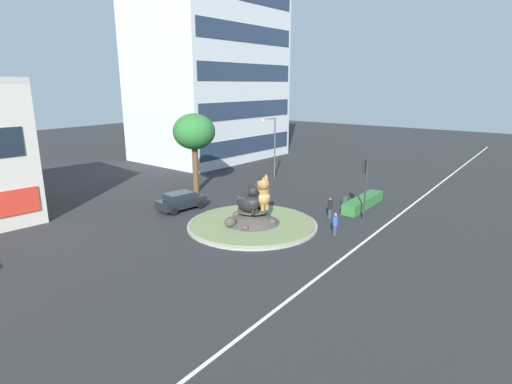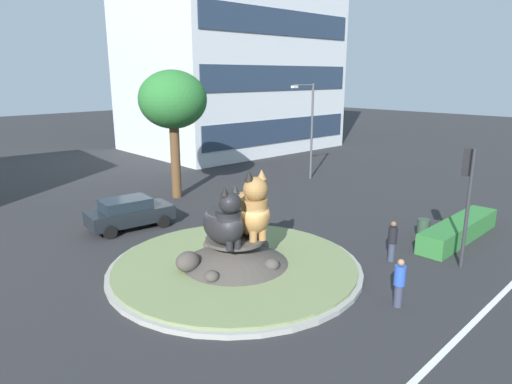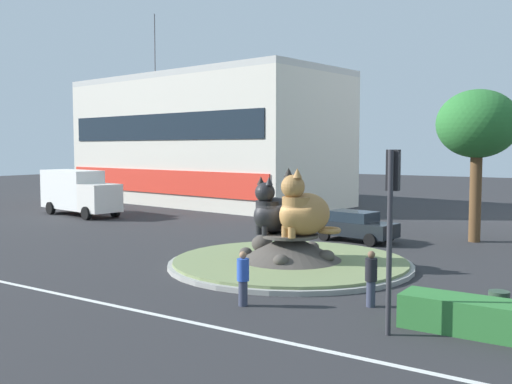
{
  "view_description": "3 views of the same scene",
  "coord_description": "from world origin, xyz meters",
  "px_view_note": "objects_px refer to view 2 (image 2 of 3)",
  "views": [
    {
      "loc": [
        -23.52,
        -17.81,
        10.49
      ],
      "look_at": [
        1.3,
        0.62,
        2.29
      ],
      "focal_mm": 28.75,
      "sensor_mm": 36.0,
      "label": 1
    },
    {
      "loc": [
        -11.02,
        -12.23,
        7.44
      ],
      "look_at": [
        1.31,
        0.16,
        2.88
      ],
      "focal_mm": 31.65,
      "sensor_mm": 36.0,
      "label": 2
    },
    {
      "loc": [
        11.85,
        -20.32,
        4.8
      ],
      "look_at": [
        -1.98,
        0.5,
        2.91
      ],
      "focal_mm": 41.09,
      "sensor_mm": 36.0,
      "label": 3
    }
  ],
  "objects_px": {
    "cat_statue_tabby": "(250,211)",
    "broadleaf_tree_behind_island": "(173,101)",
    "litter_bin": "(423,228)",
    "cat_statue_black": "(224,222)",
    "pedestrian_black_shirt": "(392,240)",
    "sedan_on_far_lane": "(129,213)",
    "office_tower": "(230,2)",
    "traffic_light_mast": "(467,186)",
    "pedestrian_blue_shirt": "(399,282)",
    "streetlight_arm": "(310,125)"
  },
  "relations": [
    {
      "from": "litter_bin",
      "to": "cat_statue_black",
      "type": "bearing_deg",
      "value": 160.38
    },
    {
      "from": "traffic_light_mast",
      "to": "office_tower",
      "type": "distance_m",
      "value": 34.35
    },
    {
      "from": "office_tower",
      "to": "litter_bin",
      "type": "distance_m",
      "value": 32.48
    },
    {
      "from": "cat_statue_tabby",
      "to": "litter_bin",
      "type": "height_order",
      "value": "cat_statue_tabby"
    },
    {
      "from": "pedestrian_blue_shirt",
      "to": "sedan_on_far_lane",
      "type": "distance_m",
      "value": 13.5
    },
    {
      "from": "office_tower",
      "to": "broadleaf_tree_behind_island",
      "type": "distance_m",
      "value": 22.0
    },
    {
      "from": "streetlight_arm",
      "to": "traffic_light_mast",
      "type": "bearing_deg",
      "value": 70.2
    },
    {
      "from": "pedestrian_blue_shirt",
      "to": "sedan_on_far_lane",
      "type": "bearing_deg",
      "value": 45.67
    },
    {
      "from": "cat_statue_black",
      "to": "office_tower",
      "type": "bearing_deg",
      "value": 147.49
    },
    {
      "from": "broadleaf_tree_behind_island",
      "to": "streetlight_arm",
      "type": "relative_size",
      "value": 1.13
    },
    {
      "from": "traffic_light_mast",
      "to": "broadleaf_tree_behind_island",
      "type": "height_order",
      "value": "broadleaf_tree_behind_island"
    },
    {
      "from": "cat_statue_black",
      "to": "pedestrian_black_shirt",
      "type": "bearing_deg",
      "value": 67.45
    },
    {
      "from": "broadleaf_tree_behind_island",
      "to": "pedestrian_black_shirt",
      "type": "xyz_separation_m",
      "value": [
        0.39,
        -14.52,
        -5.02
      ]
    },
    {
      "from": "sedan_on_far_lane",
      "to": "traffic_light_mast",
      "type": "bearing_deg",
      "value": -54.36
    },
    {
      "from": "pedestrian_blue_shirt",
      "to": "sedan_on_far_lane",
      "type": "relative_size",
      "value": 0.39
    },
    {
      "from": "office_tower",
      "to": "broadleaf_tree_behind_island",
      "type": "xyz_separation_m",
      "value": [
        -15.93,
        -12.64,
        -8.4
      ]
    },
    {
      "from": "cat_statue_black",
      "to": "pedestrian_blue_shirt",
      "type": "distance_m",
      "value": 6.41
    },
    {
      "from": "office_tower",
      "to": "pedestrian_black_shirt",
      "type": "height_order",
      "value": "office_tower"
    },
    {
      "from": "cat_statue_tabby",
      "to": "pedestrian_blue_shirt",
      "type": "distance_m",
      "value": 6.09
    },
    {
      "from": "traffic_light_mast",
      "to": "litter_bin",
      "type": "bearing_deg",
      "value": -45.33
    },
    {
      "from": "office_tower",
      "to": "streetlight_arm",
      "type": "height_order",
      "value": "office_tower"
    },
    {
      "from": "traffic_light_mast",
      "to": "pedestrian_black_shirt",
      "type": "xyz_separation_m",
      "value": [
        -1.41,
        2.16,
        -2.43
      ]
    },
    {
      "from": "broadleaf_tree_behind_island",
      "to": "litter_bin",
      "type": "distance_m",
      "value": 15.71
    },
    {
      "from": "cat_statue_tabby",
      "to": "streetlight_arm",
      "type": "xyz_separation_m",
      "value": [
        13.89,
        8.18,
        1.67
      ]
    },
    {
      "from": "sedan_on_far_lane",
      "to": "cat_statue_tabby",
      "type": "bearing_deg",
      "value": -73.5
    },
    {
      "from": "streetlight_arm",
      "to": "cat_statue_tabby",
      "type": "bearing_deg",
      "value": 40.39
    },
    {
      "from": "cat_statue_black",
      "to": "traffic_light_mast",
      "type": "height_order",
      "value": "traffic_light_mast"
    },
    {
      "from": "cat_statue_tabby",
      "to": "pedestrian_black_shirt",
      "type": "distance_m",
      "value": 5.99
    },
    {
      "from": "broadleaf_tree_behind_island",
      "to": "streetlight_arm",
      "type": "bearing_deg",
      "value": -14.76
    },
    {
      "from": "cat_statue_black",
      "to": "traffic_light_mast",
      "type": "bearing_deg",
      "value": 60.85
    },
    {
      "from": "traffic_light_mast",
      "to": "streetlight_arm",
      "type": "height_order",
      "value": "streetlight_arm"
    },
    {
      "from": "broadleaf_tree_behind_island",
      "to": "litter_bin",
      "type": "xyz_separation_m",
      "value": [
        3.96,
        -14.18,
        -5.47
      ]
    },
    {
      "from": "cat_statue_tabby",
      "to": "office_tower",
      "type": "distance_m",
      "value": 33.04
    },
    {
      "from": "traffic_light_mast",
      "to": "sedan_on_far_lane",
      "type": "bearing_deg",
      "value": 22.98
    },
    {
      "from": "cat_statue_black",
      "to": "streetlight_arm",
      "type": "height_order",
      "value": "streetlight_arm"
    },
    {
      "from": "traffic_light_mast",
      "to": "streetlight_arm",
      "type": "relative_size",
      "value": 0.69
    },
    {
      "from": "pedestrian_black_shirt",
      "to": "pedestrian_blue_shirt",
      "type": "height_order",
      "value": "pedestrian_black_shirt"
    },
    {
      "from": "office_tower",
      "to": "sedan_on_far_lane",
      "type": "bearing_deg",
      "value": -140.64
    },
    {
      "from": "pedestrian_black_shirt",
      "to": "litter_bin",
      "type": "bearing_deg",
      "value": -96.02
    },
    {
      "from": "pedestrian_blue_shirt",
      "to": "office_tower",
      "type": "bearing_deg",
      "value": 3.27
    },
    {
      "from": "traffic_light_mast",
      "to": "pedestrian_black_shirt",
      "type": "bearing_deg",
      "value": 28.75
    },
    {
      "from": "traffic_light_mast",
      "to": "litter_bin",
      "type": "xyz_separation_m",
      "value": [
        2.17,
        2.5,
        -2.88
      ]
    },
    {
      "from": "traffic_light_mast",
      "to": "litter_bin",
      "type": "height_order",
      "value": "traffic_light_mast"
    },
    {
      "from": "cat_statue_black",
      "to": "pedestrian_blue_shirt",
      "type": "xyz_separation_m",
      "value": [
        2.54,
        -5.74,
        -1.29
      ]
    },
    {
      "from": "streetlight_arm",
      "to": "cat_statue_black",
      "type": "bearing_deg",
      "value": 38.26
    },
    {
      "from": "office_tower",
      "to": "pedestrian_blue_shirt",
      "type": "relative_size",
      "value": 17.1
    },
    {
      "from": "cat_statue_tabby",
      "to": "broadleaf_tree_behind_island",
      "type": "xyz_separation_m",
      "value": [
        4.06,
        10.77,
        3.61
      ]
    },
    {
      "from": "cat_statue_tabby",
      "to": "pedestrian_blue_shirt",
      "type": "bearing_deg",
      "value": 30.52
    },
    {
      "from": "cat_statue_black",
      "to": "streetlight_arm",
      "type": "relative_size",
      "value": 0.35
    },
    {
      "from": "pedestrian_black_shirt",
      "to": "sedan_on_far_lane",
      "type": "distance_m",
      "value": 12.54
    }
  ]
}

